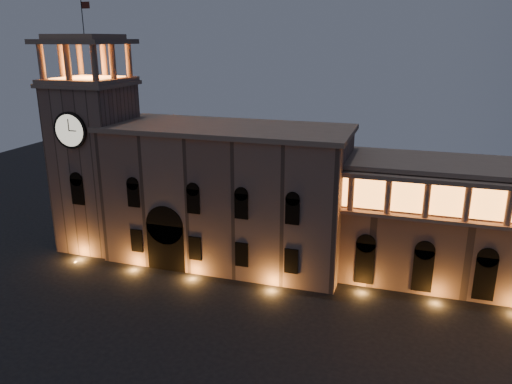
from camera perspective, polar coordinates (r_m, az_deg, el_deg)
ground at (r=48.96m, az=-10.39°, el=-17.87°), size 160.00×160.00×0.00m
government_building at (r=63.94m, az=-3.37°, el=-0.27°), size 30.80×12.80×17.60m
clock_tower at (r=70.72m, az=-17.83°, el=3.76°), size 9.80×9.80×32.40m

